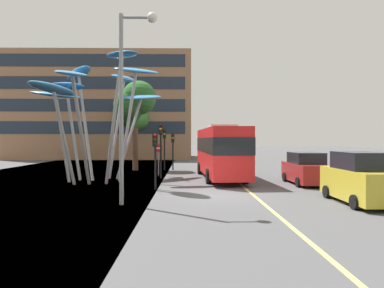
% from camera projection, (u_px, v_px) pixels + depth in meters
% --- Properties ---
extents(ground, '(120.00, 240.00, 0.10)m').
position_uv_depth(ground, '(203.00, 196.00, 17.15)').
color(ground, '#4C4C4F').
extents(red_bus, '(3.08, 10.50, 3.82)m').
position_uv_depth(red_bus, '(220.00, 150.00, 24.48)').
color(red_bus, red).
rests_on(red_bus, ground).
extents(leaf_sculpture, '(8.85, 11.66, 8.39)m').
position_uv_depth(leaf_sculpture, '(94.00, 89.00, 23.38)').
color(leaf_sculpture, '#9EA0A5').
rests_on(leaf_sculpture, ground).
extents(traffic_light_kerb_near, '(0.28, 0.42, 3.21)m').
position_uv_depth(traffic_light_kerb_near, '(155.00, 148.00, 19.03)').
color(traffic_light_kerb_near, black).
rests_on(traffic_light_kerb_near, ground).
extents(traffic_light_kerb_far, '(0.28, 0.42, 3.96)m').
position_uv_depth(traffic_light_kerb_far, '(161.00, 139.00, 24.51)').
color(traffic_light_kerb_far, black).
rests_on(traffic_light_kerb_far, ground).
extents(traffic_light_island_mid, '(0.28, 0.42, 3.71)m').
position_uv_depth(traffic_light_island_mid, '(164.00, 141.00, 30.86)').
color(traffic_light_island_mid, black).
rests_on(traffic_light_island_mid, ground).
extents(traffic_light_opposite, '(0.28, 0.42, 3.36)m').
position_uv_depth(traffic_light_opposite, '(173.00, 144.00, 31.32)').
color(traffic_light_opposite, black).
rests_on(traffic_light_opposite, ground).
extents(car_parked_near, '(2.05, 4.40, 2.26)m').
position_uv_depth(car_parked_near, '(360.00, 179.00, 14.95)').
color(car_parked_near, gold).
rests_on(car_parked_near, ground).
extents(car_parked_mid, '(2.06, 4.41, 2.00)m').
position_uv_depth(car_parked_mid, '(306.00, 169.00, 21.38)').
color(car_parked_mid, maroon).
rests_on(car_parked_mid, ground).
extents(street_lamp, '(1.64, 0.44, 8.26)m').
position_uv_depth(street_lamp, '(129.00, 84.00, 14.59)').
color(street_lamp, gray).
rests_on(street_lamp, ground).
extents(tree_pavement_near, '(4.03, 3.38, 8.25)m').
position_uv_depth(tree_pavement_near, '(133.00, 104.00, 31.53)').
color(tree_pavement_near, brown).
rests_on(tree_pavement_near, ground).
extents(tree_pavement_far, '(5.30, 5.28, 8.40)m').
position_uv_depth(tree_pavement_far, '(132.00, 117.00, 47.45)').
color(tree_pavement_far, brown).
rests_on(tree_pavement_far, ground).
extents(no_entry_sign, '(0.60, 0.12, 2.44)m').
position_uv_depth(no_entry_sign, '(158.00, 155.00, 26.19)').
color(no_entry_sign, gray).
rests_on(no_entry_sign, ground).
extents(backdrop_building, '(27.19, 11.97, 15.36)m').
position_uv_depth(backdrop_building, '(103.00, 108.00, 52.54)').
color(backdrop_building, '#936B4C').
rests_on(backdrop_building, ground).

